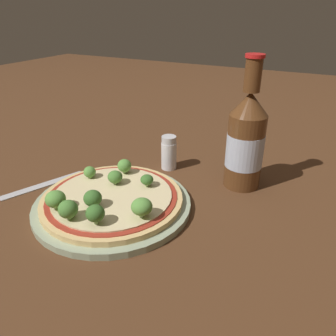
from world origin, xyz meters
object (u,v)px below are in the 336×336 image
at_px(beer_bottle, 246,141).
at_px(pepper_shaker, 169,153).
at_px(pizza, 113,198).
at_px(fork, 45,184).

relative_size(beer_bottle, pepper_shaker, 3.36).
xyz_separation_m(pizza, beer_bottle, (0.18, 0.18, 0.08)).
height_order(beer_bottle, fork, beer_bottle).
distance_m(pizza, fork, 0.17).
relative_size(beer_bottle, fork, 1.56).
bearing_deg(pizza, fork, 179.20).
distance_m(pizza, beer_bottle, 0.27).
height_order(pizza, pepper_shaker, pepper_shaker).
bearing_deg(beer_bottle, fork, -152.33).
relative_size(pizza, pepper_shaker, 3.33).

